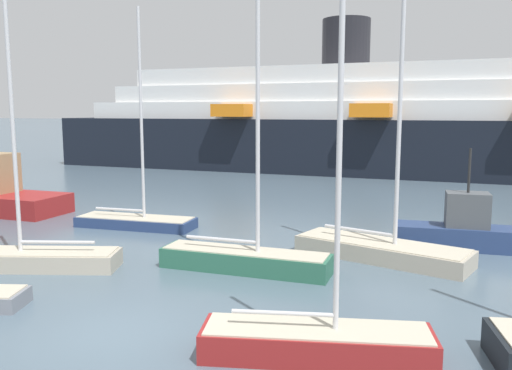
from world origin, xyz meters
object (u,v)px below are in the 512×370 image
sailboat_3 (245,254)px  sailboat_6 (317,339)px  sailboat_2 (136,218)px  fishing_boat_1 (461,230)px  sailboat_0 (382,245)px  sailboat_4 (34,255)px

sailboat_3 → sailboat_6: size_ratio=1.44×
sailboat_3 → sailboat_2: bearing=147.3°
sailboat_3 → fishing_boat_1: sailboat_3 is taller
sailboat_2 → sailboat_3: sailboat_3 is taller
sailboat_0 → sailboat_6: 8.66m
sailboat_0 → sailboat_4: bearing=-138.4°
sailboat_0 → sailboat_4: size_ratio=1.26×
sailboat_0 → sailboat_4: sailboat_0 is taller
sailboat_0 → sailboat_2: size_ratio=1.23×
sailboat_3 → sailboat_4: bearing=-162.7°
sailboat_0 → sailboat_2: 11.83m
sailboat_4 → fishing_boat_1: size_ratio=1.94×
sailboat_4 → sailboat_6: 11.49m
sailboat_6 → fishing_boat_1: bearing=60.6°
sailboat_0 → fishing_boat_1: bearing=60.7°
sailboat_2 → sailboat_6: size_ratio=1.25×
sailboat_6 → sailboat_2: bearing=124.3°
fishing_boat_1 → sailboat_4: bearing=-155.1°
sailboat_6 → fishing_boat_1: (3.41, 11.36, 0.33)m
sailboat_2 → fishing_boat_1: (14.56, 0.97, 0.33)m
sailboat_0 → sailboat_3: size_ratio=1.07×
sailboat_2 → sailboat_4: (0.18, -6.96, 0.04)m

